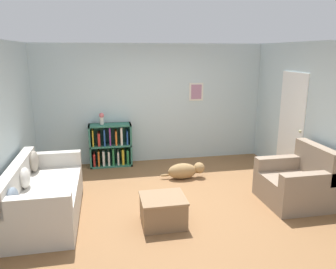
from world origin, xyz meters
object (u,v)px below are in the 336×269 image
(couch, at_px, (43,196))
(dog, at_px, (185,171))
(bookshelf, at_px, (111,146))
(coffee_table, at_px, (163,210))
(recliner_chair, at_px, (297,183))
(vase, at_px, (102,118))

(couch, relative_size, dog, 2.25)
(bookshelf, relative_size, coffee_table, 1.46)
(recliner_chair, distance_m, vase, 4.00)
(couch, distance_m, bookshelf, 2.39)
(bookshelf, height_order, dog, bookshelf)
(couch, height_order, bookshelf, bookshelf)
(bookshelf, relative_size, dog, 1.05)
(coffee_table, xyz_separation_m, dog, (0.74, 1.65, -0.06))
(recliner_chair, height_order, coffee_table, recliner_chair)
(coffee_table, bearing_deg, recliner_chair, 6.72)
(dog, bearing_deg, bookshelf, 142.61)
(dog, height_order, vase, vase)
(dog, bearing_deg, vase, 146.06)
(couch, bearing_deg, recliner_chair, -4.50)
(bookshelf, height_order, coffee_table, bookshelf)
(couch, bearing_deg, bookshelf, 63.33)
(recliner_chair, xyz_separation_m, vase, (-3.09, 2.43, 0.73))
(vase, bearing_deg, coffee_table, -73.10)
(couch, distance_m, dog, 2.69)
(recliner_chair, relative_size, coffee_table, 1.57)
(recliner_chair, bearing_deg, vase, 141.85)
(dog, bearing_deg, recliner_chair, -41.99)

